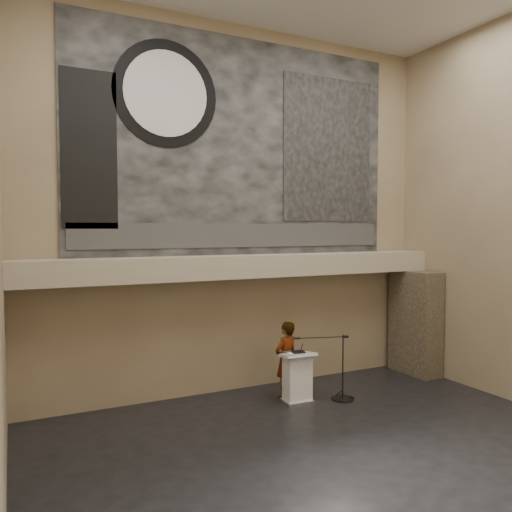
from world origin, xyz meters
TOP-DOWN VIEW (x-y plane):
  - floor at (0.00, 0.00)m, footprint 10.00×10.00m
  - wall_back at (0.00, 4.00)m, footprint 10.00×0.02m
  - soffit at (0.00, 3.60)m, footprint 10.00×0.80m
  - sprinkler_left at (-1.60, 3.55)m, footprint 0.04×0.04m
  - sprinkler_right at (1.90, 3.55)m, footprint 0.04×0.04m
  - banner at (0.00, 3.97)m, footprint 8.00×0.05m
  - banner_text_strip at (0.00, 3.93)m, footprint 7.76×0.02m
  - banner_clock_rim at (-1.80, 3.93)m, footprint 2.30×0.02m
  - banner_clock_face at (-1.80, 3.91)m, footprint 1.84×0.02m
  - banner_building_print at (2.40, 3.93)m, footprint 2.60×0.02m
  - banner_brick_print at (-3.40, 3.93)m, footprint 1.10×0.02m
  - stone_pier at (4.65, 3.15)m, footprint 0.60×1.40m
  - lectern at (0.67, 2.52)m, footprint 0.73×0.54m
  - binder at (0.70, 2.55)m, footprint 0.31×0.26m
  - papers at (0.59, 2.50)m, footprint 0.24×0.32m
  - speaker_person at (0.62, 2.92)m, footprint 0.72×0.58m
  - mic_stand at (1.67, 2.30)m, footprint 1.33×0.59m

SIDE VIEW (x-z plane):
  - floor at x=0.00m, z-range 0.00..0.00m
  - mic_stand at x=1.67m, z-range -0.52..0.93m
  - lectern at x=0.67m, z-range -0.01..1.12m
  - speaker_person at x=0.62m, z-range 0.00..1.73m
  - papers at x=0.59m, z-range 1.10..1.10m
  - binder at x=0.70m, z-range 1.10..1.14m
  - stone_pier at x=4.65m, z-range 0.00..2.70m
  - sprinkler_left at x=-1.60m, z-range 2.64..2.70m
  - sprinkler_right at x=1.90m, z-range 2.64..2.70m
  - soffit at x=0.00m, z-range 2.70..3.20m
  - banner_text_strip at x=0.00m, z-range 3.38..3.93m
  - wall_back at x=0.00m, z-range 0.00..8.50m
  - banner_brick_print at x=-3.40m, z-range 3.80..7.00m
  - banner at x=0.00m, z-range 3.20..8.20m
  - banner_building_print at x=2.40m, z-range 4.00..7.60m
  - banner_clock_rim at x=-1.80m, z-range 5.55..7.85m
  - banner_clock_face at x=-1.80m, z-range 5.78..7.62m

